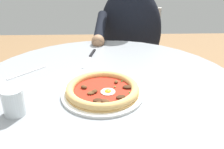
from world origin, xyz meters
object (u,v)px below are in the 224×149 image
Objects in this scene: pizza_on_plate at (103,91)px; water_glass at (14,103)px; dining_table at (106,112)px; cafe_chair_diner at (132,56)px; fork_utensil at (27,73)px; diner_person at (129,61)px; steak_knife at (91,55)px.

water_glass is (0.27, 0.11, 0.02)m from pizza_on_plate.
dining_table is 0.91m from cafe_chair_diner.
water_glass is 1.18m from cafe_chair_diner.
pizza_on_plate is 3.35× the size of water_glass.
fork_utensil is at bearing -21.46° from dining_table.
cafe_chair_diner reaches higher than fork_utensil.
water_glass reaches higher than fork_utensil.
diner_person reaches higher than water_glass.
water_glass reaches higher than steak_knife.
pizza_on_plate is 0.25× the size of diner_person.
cafe_chair_diner is at bearing -114.48° from steak_knife.
steak_knife reaches higher than dining_table.
fork_utensil is (0.26, 0.18, -0.00)m from steak_knife.
pizza_on_plate reaches higher than fork_utensil.
steak_knife is (0.07, -0.31, 0.12)m from dining_table.
dining_table is 0.36m from water_glass.
cafe_chair_diner reaches higher than steak_knife.
dining_table is 4.95× the size of steak_knife.
pizza_on_plate is at bearing 80.01° from dining_table.
diner_person is at bearing -116.13° from water_glass.
pizza_on_plate is at bearing 77.99° from diner_person.
diner_person reaches higher than cafe_chair_diner.
water_glass is 1.04m from diner_person.
pizza_on_plate is 0.29m from water_glass.
dining_table is 1.29× the size of cafe_chair_diner.
diner_person reaches higher than pizza_on_plate.
fork_utensil is at bearing -30.84° from pizza_on_plate.
fork_utensil is (0.33, -0.13, 0.11)m from dining_table.
steak_knife is 0.67m from cafe_chair_diner.
dining_table is at bearing 77.83° from diner_person.
water_glass is at bearing 30.27° from dining_table.
dining_table is 0.91× the size of diner_person.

